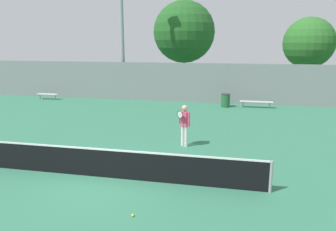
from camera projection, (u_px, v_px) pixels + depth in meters
name	position (u px, v px, depth m)	size (l,w,h in m)	color
ground_plane	(106.00, 177.00, 10.43)	(100.00, 100.00, 0.00)	#337556
tennis_net	(105.00, 163.00, 10.33)	(10.15, 0.09, 0.95)	#99999E
tennis_player	(184.00, 123.00, 13.38)	(0.53, 0.51, 1.73)	silver
bench_courtside_near	(256.00, 102.00, 21.56)	(2.12, 0.40, 0.42)	silver
bench_courtside_far	(48.00, 94.00, 24.75)	(1.62, 0.40, 0.42)	silver
light_pole_far_right	(121.00, 8.00, 23.96)	(0.90, 0.60, 12.24)	#939399
trash_bin	(226.00, 100.00, 21.78)	(0.60, 0.60, 0.89)	#235B33
tennis_ball	(133.00, 215.00, 8.07)	(0.07, 0.07, 0.07)	#D1E038
back_fence	(182.00, 82.00, 23.54)	(35.03, 0.06, 2.80)	gray
tree_green_tall	(184.00, 32.00, 28.91)	(5.42, 5.42, 7.85)	brown
tree_green_broad	(309.00, 43.00, 25.99)	(4.02, 4.02, 6.21)	brown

